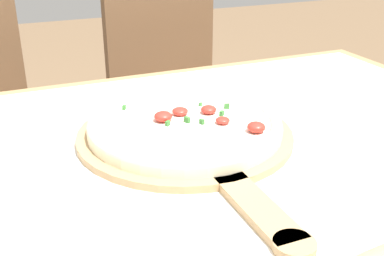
% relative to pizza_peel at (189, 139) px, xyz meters
% --- Properties ---
extents(dining_table, '(1.33, 0.97, 0.75)m').
position_rel_pizza_peel_xyz_m(dining_table, '(-0.03, -0.09, -0.11)').
color(dining_table, '#A87F51').
rests_on(dining_table, ground_plane).
extents(towel_cloth, '(1.25, 0.89, 0.00)m').
position_rel_pizza_peel_xyz_m(towel_cloth, '(-0.03, -0.09, -0.01)').
color(towel_cloth, silver).
rests_on(towel_cloth, dining_table).
extents(pizza_peel, '(0.36, 0.53, 0.01)m').
position_rel_pizza_peel_xyz_m(pizza_peel, '(0.00, 0.00, 0.00)').
color(pizza_peel, tan).
rests_on(pizza_peel, towel_cloth).
extents(pizza, '(0.32, 0.32, 0.04)m').
position_rel_pizza_peel_xyz_m(pizza, '(0.00, 0.02, 0.02)').
color(pizza, beige).
rests_on(pizza, pizza_peel).
extents(chair_right, '(0.43, 0.43, 0.89)m').
position_rel_pizza_peel_xyz_m(chair_right, '(0.25, 0.74, -0.25)').
color(chair_right, brown).
rests_on(chair_right, ground_plane).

